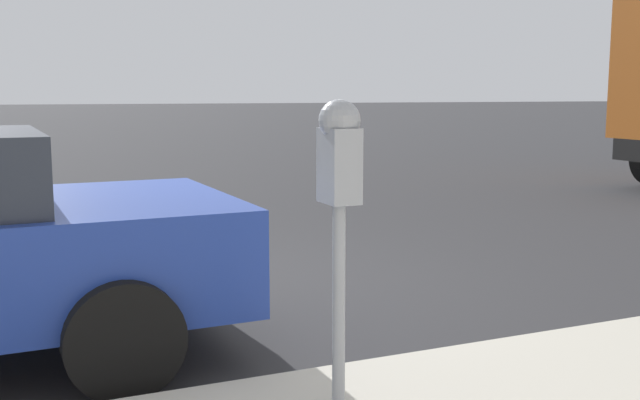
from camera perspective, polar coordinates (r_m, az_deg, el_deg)
The scene contains 2 objects.
ground_plane at distance 6.22m, azimuth -6.76°, elevation -6.86°, with size 220.00×220.00×0.00m, color #2B2B2D.
parking_meter at distance 3.38m, azimuth 1.47°, elevation 1.86°, with size 0.21×0.19×1.44m.
Camera 1 is at (-5.76, 1.72, 1.60)m, focal length 42.00 mm.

